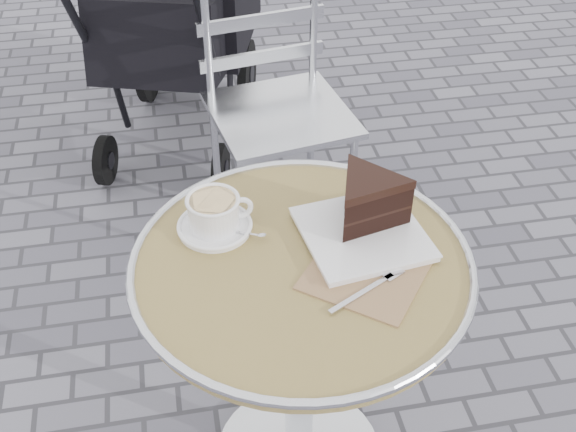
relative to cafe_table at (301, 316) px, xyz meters
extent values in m
cylinder|color=silver|center=(0.00, 0.00, -0.20)|extent=(0.07, 0.07, 0.67)
cylinder|color=tan|center=(0.00, 0.00, 0.15)|extent=(0.70, 0.70, 0.03)
torus|color=silver|center=(0.00, 0.00, 0.16)|extent=(0.72, 0.72, 0.02)
cylinder|color=white|center=(-0.16, 0.14, 0.17)|extent=(0.16, 0.16, 0.01)
cylinder|color=white|center=(-0.16, 0.14, 0.21)|extent=(0.12, 0.12, 0.07)
torus|color=white|center=(-0.11, 0.14, 0.21)|extent=(0.06, 0.02, 0.06)
cylinder|color=beige|center=(-0.16, 0.14, 0.24)|extent=(0.10, 0.10, 0.01)
cube|color=#997254|center=(0.12, -0.06, 0.17)|extent=(0.31, 0.31, 0.00)
cube|color=white|center=(0.14, 0.05, 0.17)|extent=(0.27, 0.27, 0.01)
cylinder|color=silver|center=(-0.03, 0.73, -0.32)|extent=(0.03, 0.03, 0.49)
cylinder|color=silver|center=(0.34, 0.79, -0.32)|extent=(0.03, 0.03, 0.49)
cylinder|color=silver|center=(-0.09, 1.10, -0.32)|extent=(0.03, 0.03, 0.49)
cylinder|color=silver|center=(0.28, 1.16, -0.32)|extent=(0.03, 0.03, 0.49)
cube|color=silver|center=(0.13, 0.94, -0.07)|extent=(0.50, 0.50, 0.02)
cube|color=black|center=(-0.19, 1.62, -0.04)|extent=(0.66, 0.84, 0.45)
cylinder|color=black|center=(-0.51, 1.37, -0.47)|extent=(0.10, 0.20, 0.20)
cylinder|color=black|center=(-0.06, 1.24, -0.47)|extent=(0.10, 0.20, 0.20)
cylinder|color=black|center=(-0.31, 2.01, -0.41)|extent=(0.13, 0.31, 0.31)
cylinder|color=black|center=(0.13, 1.87, -0.41)|extent=(0.13, 0.31, 0.31)
camera|label=1|loc=(-0.23, -1.06, 1.19)|focal=45.00mm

